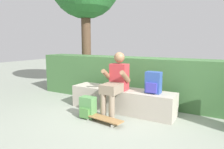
{
  "coord_description": "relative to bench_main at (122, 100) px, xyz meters",
  "views": [
    {
      "loc": [
        1.86,
        -3.3,
        1.4
      ],
      "look_at": [
        -0.18,
        0.28,
        0.76
      ],
      "focal_mm": 33.08,
      "sensor_mm": 36.0,
      "label": 1
    }
  ],
  "objects": [
    {
      "name": "backpack_on_bench",
      "position": [
        0.66,
        -0.01,
        0.42
      ],
      "size": [
        0.28,
        0.23,
        0.4
      ],
      "color": "#2D4C99",
      "rests_on": "bench_main"
    },
    {
      "name": "backpack_on_ground",
      "position": [
        -0.37,
        -0.66,
        -0.04
      ],
      "size": [
        0.28,
        0.23,
        0.4
      ],
      "color": "#51894C",
      "rests_on": "ground"
    },
    {
      "name": "person_skater",
      "position": [
        -0.02,
        -0.22,
        0.43
      ],
      "size": [
        0.49,
        0.62,
        1.21
      ],
      "color": "#B73338",
      "rests_on": "ground"
    },
    {
      "name": "bench_main",
      "position": [
        0.0,
        0.0,
        0.0
      ],
      "size": [
        2.17,
        0.5,
        0.46
      ],
      "color": "#A79F8F",
      "rests_on": "ground"
    },
    {
      "name": "hedge_row",
      "position": [
        0.04,
        0.82,
        0.29
      ],
      "size": [
        5.45,
        0.64,
        1.05
      ],
      "color": "#3D6838",
      "rests_on": "ground"
    },
    {
      "name": "ground_plane",
      "position": [
        0.0,
        -0.35,
        -0.23
      ],
      "size": [
        24.0,
        24.0,
        0.0
      ],
      "primitive_type": "plane",
      "color": "gray"
    },
    {
      "name": "skateboard_near_person",
      "position": [
        -0.01,
        -0.71,
        -0.16
      ],
      "size": [
        0.82,
        0.31,
        0.09
      ],
      "color": "olive",
      "rests_on": "ground"
    }
  ]
}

